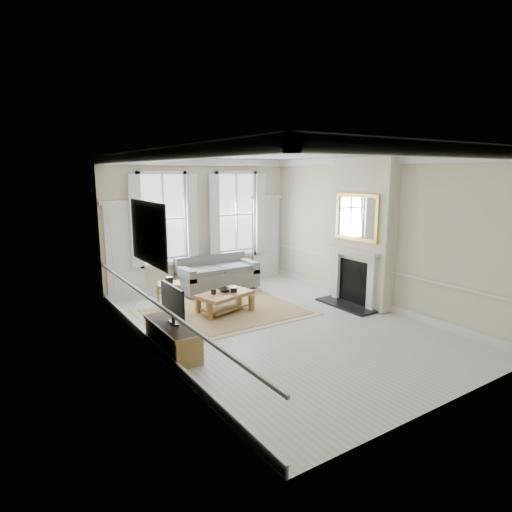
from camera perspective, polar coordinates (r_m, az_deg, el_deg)
floor at (r=8.77m, az=3.37°, el=-9.23°), size 7.20×7.20×0.00m
ceiling at (r=8.23m, az=3.65°, el=13.56°), size 7.20×7.20×0.00m
back_wall at (r=11.40m, az=-7.36°, el=4.24°), size 5.20×0.00×5.20m
left_wall at (r=7.12m, az=-13.56°, el=-0.10°), size 0.00×7.20×7.20m
right_wall at (r=10.09m, az=15.47°, el=3.04°), size 0.00×7.20×7.20m
window_left at (r=10.92m, az=-12.26°, el=4.83°), size 1.26×0.20×2.20m
window_right at (r=11.82m, az=-2.68°, el=5.54°), size 1.26×0.20×2.20m
door_left at (r=10.72m, az=-17.10°, el=0.43°), size 0.90×0.08×2.30m
door_right at (r=12.46m, az=1.30°, el=2.35°), size 0.90×0.08×2.30m
painting at (r=7.35m, az=-14.18°, el=2.99°), size 0.05×1.66×1.06m
chimney_breast at (r=10.09m, az=13.97°, el=3.12°), size 0.35×1.70×3.38m
hearth at (r=10.15m, az=11.87°, el=-6.45°), size 0.55×1.50×0.05m
fireplace at (r=10.10m, az=12.83°, el=-2.41°), size 0.21×1.45×1.33m
mirror at (r=9.89m, az=13.21°, el=5.04°), size 0.06×1.26×1.06m
sofa at (r=11.28m, az=-5.28°, el=-2.64°), size 2.03×0.99×0.90m
side_table at (r=9.90m, az=-11.49°, el=-4.16°), size 0.61×0.61×0.59m
rug at (r=9.55m, az=-4.14°, el=-7.44°), size 3.50×2.60×0.02m
coffee_table at (r=9.44m, az=-4.17°, el=-5.38°), size 1.35×1.00×0.45m
ceramic_pot_a at (r=9.34m, az=-5.67°, el=-4.72°), size 0.11×0.11×0.11m
ceramic_pot_b at (r=9.46m, az=-2.97°, el=-4.48°), size 0.15×0.15×0.11m
bowl at (r=9.52m, az=-4.21°, el=-4.52°), size 0.34×0.34×0.07m
tv_stand at (r=7.56m, az=-11.03°, el=-10.74°), size 0.46×1.44×0.51m
tv at (r=7.35m, az=-11.05°, el=-5.98°), size 0.08×0.90×0.68m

